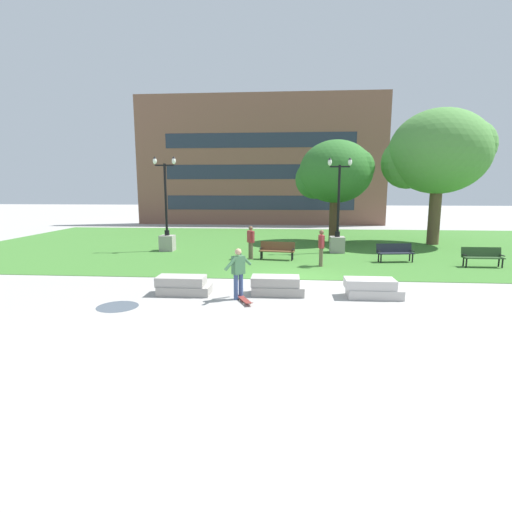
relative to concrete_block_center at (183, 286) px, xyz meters
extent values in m
plane|color=#A3A09B|center=(3.76, 2.48, -0.31)|extent=(140.00, 140.00, 0.00)
cube|color=#3D752D|center=(3.76, 12.48, -0.30)|extent=(40.00, 20.00, 0.02)
cube|color=#9E9991|center=(0.05, 0.00, -0.15)|extent=(1.80, 0.90, 0.32)
cube|color=#A6A098|center=(-0.06, 0.00, 0.17)|extent=(1.66, 0.83, 0.32)
cube|color=#9E9991|center=(3.30, 0.22, -0.15)|extent=(1.80, 0.90, 0.32)
cube|color=#A6A098|center=(3.21, 0.22, 0.17)|extent=(1.66, 0.83, 0.32)
cube|color=#BCB7B2|center=(6.56, 0.10, -0.15)|extent=(1.80, 0.90, 0.32)
cube|color=beige|center=(6.39, 0.10, 0.17)|extent=(1.66, 0.83, 0.32)
cylinder|color=#384C7A|center=(2.08, -0.41, 0.12)|extent=(0.15, 0.15, 0.86)
cylinder|color=#384C7A|center=(1.92, -0.54, 0.12)|extent=(0.15, 0.15, 0.86)
cube|color=#3D7047|center=(2.00, -0.48, 0.85)|extent=(0.46, 0.44, 0.60)
cylinder|color=#3D7047|center=(2.20, -0.10, 0.97)|extent=(0.43, 0.39, 0.44)
cylinder|color=#3D7047|center=(1.80, -0.85, 0.97)|extent=(0.43, 0.39, 0.44)
sphere|color=tan|center=(2.00, -0.48, 1.29)|extent=(0.22, 0.22, 0.22)
cube|color=maroon|center=(2.26, -0.88, -0.22)|extent=(0.51, 0.81, 0.02)
cube|color=maroon|center=(2.45, -1.29, -0.20)|extent=(0.23, 0.19, 0.06)
cube|color=maroon|center=(2.07, -0.47, -0.20)|extent=(0.23, 0.19, 0.06)
cylinder|color=silver|center=(2.45, -1.03, -0.28)|extent=(0.05, 0.06, 0.06)
cylinder|color=silver|center=(2.25, -1.12, -0.28)|extent=(0.05, 0.06, 0.06)
cylinder|color=silver|center=(2.27, -0.63, -0.28)|extent=(0.05, 0.06, 0.06)
cylinder|color=silver|center=(2.07, -0.72, -0.28)|extent=(0.05, 0.06, 0.06)
cylinder|color=#47515B|center=(-1.67, -1.63, -0.30)|extent=(1.28, 1.28, 0.01)
cube|color=brown|center=(3.07, 6.92, 0.15)|extent=(1.84, 0.70, 0.05)
cube|color=brown|center=(3.10, 7.16, 0.38)|extent=(1.80, 0.38, 0.46)
cube|color=black|center=(2.24, 7.04, 0.27)|extent=(0.12, 0.40, 0.04)
cube|color=black|center=(3.90, 6.79, 0.27)|extent=(0.12, 0.40, 0.04)
cylinder|color=black|center=(2.25, 6.88, -0.08)|extent=(0.07, 0.07, 0.41)
cylinder|color=black|center=(3.84, 6.64, -0.08)|extent=(0.07, 0.07, 0.41)
cylinder|color=black|center=(2.30, 7.19, -0.08)|extent=(0.07, 0.07, 0.41)
cylinder|color=black|center=(3.88, 6.96, -0.08)|extent=(0.07, 0.07, 0.41)
cube|color=#284723|center=(12.68, 5.74, 0.15)|extent=(1.80, 0.44, 0.05)
cube|color=#284723|center=(12.68, 5.99, 0.38)|extent=(1.80, 0.13, 0.46)
cube|color=black|center=(11.84, 5.73, 0.27)|extent=(0.06, 0.40, 0.04)
cube|color=black|center=(13.52, 5.74, 0.27)|extent=(0.06, 0.40, 0.04)
cylinder|color=black|center=(11.88, 5.57, -0.08)|extent=(0.07, 0.07, 0.41)
cylinder|color=black|center=(13.48, 5.58, -0.08)|extent=(0.07, 0.07, 0.41)
cylinder|color=black|center=(11.88, 5.89, -0.08)|extent=(0.07, 0.07, 0.41)
cylinder|color=black|center=(13.48, 5.90, -0.08)|extent=(0.07, 0.07, 0.41)
cube|color=#1E232D|center=(8.97, 6.72, 0.15)|extent=(1.85, 0.70, 0.05)
cube|color=#1E232D|center=(8.93, 6.97, 0.38)|extent=(1.80, 0.39, 0.46)
cube|color=black|center=(8.14, 6.59, 0.27)|extent=(0.12, 0.40, 0.04)
cube|color=black|center=(9.80, 6.84, 0.27)|extent=(0.12, 0.40, 0.04)
cylinder|color=black|center=(8.20, 6.44, -0.08)|extent=(0.07, 0.07, 0.41)
cylinder|color=black|center=(9.79, 6.68, -0.08)|extent=(0.07, 0.07, 0.41)
cylinder|color=black|center=(8.16, 6.76, -0.08)|extent=(0.07, 0.07, 0.41)
cylinder|color=black|center=(9.74, 7.00, -0.08)|extent=(0.07, 0.07, 0.41)
cube|color=gray|center=(6.43, 9.55, 0.16)|extent=(0.80, 0.80, 0.90)
cylinder|color=black|center=(6.43, 9.55, 0.76)|extent=(0.28, 0.28, 0.30)
cylinder|color=black|center=(6.43, 9.55, 2.61)|extent=(0.14, 0.14, 3.99)
cube|color=black|center=(6.43, 9.55, 4.51)|extent=(1.10, 0.08, 0.08)
ellipsoid|color=white|center=(5.88, 9.55, 4.75)|extent=(0.22, 0.22, 0.36)
cone|color=black|center=(5.88, 9.55, 4.94)|extent=(0.20, 0.20, 0.13)
ellipsoid|color=white|center=(6.98, 9.55, 4.75)|extent=(0.22, 0.22, 0.36)
cone|color=black|center=(6.98, 9.55, 4.94)|extent=(0.20, 0.20, 0.13)
cube|color=gray|center=(-3.41, 9.40, 0.16)|extent=(0.80, 0.80, 0.90)
cylinder|color=black|center=(-3.41, 9.40, 0.76)|extent=(0.28, 0.28, 0.30)
cylinder|color=black|center=(-3.41, 9.40, 2.67)|extent=(0.14, 0.14, 4.10)
cube|color=black|center=(-3.41, 9.40, 4.62)|extent=(1.10, 0.08, 0.08)
ellipsoid|color=white|center=(-3.96, 9.40, 4.86)|extent=(0.22, 0.22, 0.36)
cone|color=black|center=(-3.96, 9.40, 5.05)|extent=(0.20, 0.20, 0.13)
ellipsoid|color=white|center=(-2.86, 9.40, 4.86)|extent=(0.22, 0.22, 0.36)
cone|color=black|center=(-2.86, 9.40, 5.05)|extent=(0.20, 0.20, 0.13)
cylinder|color=brown|center=(13.08, 13.45, 1.81)|extent=(0.75, 0.75, 4.19)
ellipsoid|color=#4C893D|center=(13.08, 13.45, 5.61)|extent=(6.20, 6.20, 5.27)
sphere|color=#4C893D|center=(11.38, 14.07, 4.99)|extent=(3.41, 3.41, 3.41)
sphere|color=#4C893D|center=(14.63, 12.83, 5.92)|extent=(3.10, 3.10, 3.10)
cylinder|color=#4C3823|center=(6.74, 14.03, 1.40)|extent=(0.68, 0.68, 3.37)
ellipsoid|color=#2D6B28|center=(6.74, 14.03, 4.41)|extent=(4.83, 4.83, 4.11)
sphere|color=#2D6B28|center=(5.41, 14.52, 3.93)|extent=(2.66, 2.66, 2.66)
sphere|color=#2D6B28|center=(7.95, 13.55, 4.65)|extent=(2.42, 2.42, 2.42)
cylinder|color=brown|center=(5.18, 5.50, 0.14)|extent=(0.15, 0.15, 0.86)
cylinder|color=brown|center=(5.20, 5.30, 0.14)|extent=(0.15, 0.15, 0.86)
cube|color=maroon|center=(5.19, 5.40, 0.87)|extent=(0.27, 0.41, 0.60)
cylinder|color=maroon|center=(5.17, 5.73, 0.91)|extent=(0.12, 0.24, 0.56)
cylinder|color=maroon|center=(5.21, 5.07, 0.91)|extent=(0.12, 0.24, 0.56)
sphere|color=brown|center=(5.19, 5.40, 1.31)|extent=(0.22, 0.22, 0.22)
cylinder|color=brown|center=(1.67, 7.12, 0.14)|extent=(0.15, 0.15, 0.86)
cylinder|color=brown|center=(1.77, 6.95, 0.14)|extent=(0.15, 0.15, 0.86)
cube|color=maroon|center=(1.72, 7.04, 0.87)|extent=(0.41, 0.47, 0.60)
cylinder|color=maroon|center=(1.58, 7.28, 0.90)|extent=(0.16, 0.18, 0.56)
cylinder|color=maroon|center=(1.85, 6.79, 0.90)|extent=(0.16, 0.18, 0.56)
sphere|color=brown|center=(1.72, 7.04, 1.31)|extent=(0.22, 0.22, 0.22)
cube|color=brown|center=(0.78, 26.98, 6.01)|extent=(24.71, 1.00, 12.63)
cube|color=#232D3D|center=(0.78, 26.47, 1.89)|extent=(18.54, 0.03, 1.40)
cube|color=#232D3D|center=(0.78, 26.47, 4.89)|extent=(18.54, 0.03, 1.40)
cube|color=#232D3D|center=(0.78, 26.47, 7.89)|extent=(18.54, 0.03, 1.40)
camera|label=1|loc=(3.60, -13.27, 3.36)|focal=28.00mm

